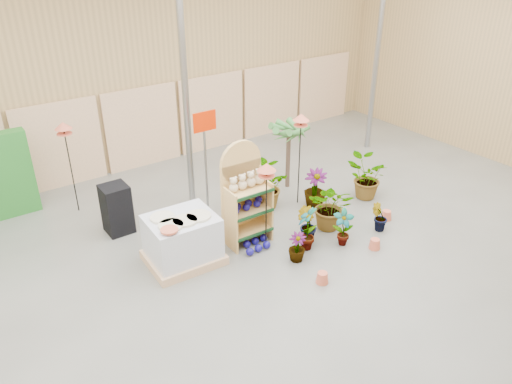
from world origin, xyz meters
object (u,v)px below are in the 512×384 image
Objects in this scene: display_shelf at (244,197)px; pallet_stack at (182,240)px; potted_plant_2 at (331,206)px; bird_table_front at (267,170)px.

display_shelf is 1.51× the size of pallet_stack.
potted_plant_2 is (1.63, -0.66, -0.43)m from display_shelf.
pallet_stack is (-1.32, 0.01, -0.46)m from display_shelf.
display_shelf is 1.17× the size of bird_table_front.
display_shelf is 1.81m from potted_plant_2.
potted_plant_2 is at bearing -9.95° from pallet_stack.
display_shelf reaches higher than potted_plant_2.
display_shelf is 2.07× the size of potted_plant_2.
pallet_stack is 3.02m from potted_plant_2.
pallet_stack is 0.78× the size of bird_table_front.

